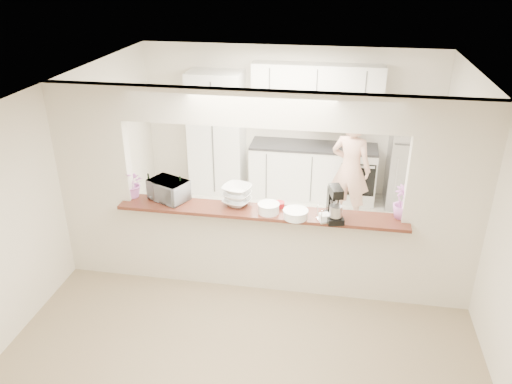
% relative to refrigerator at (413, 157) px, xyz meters
% --- Properties ---
extents(floor, '(6.00, 6.00, 0.00)m').
position_rel_refrigerator_xyz_m(floor, '(-2.05, -2.65, -0.85)').
color(floor, tan).
rests_on(floor, ground).
extents(tile_overlay, '(5.00, 2.90, 0.01)m').
position_rel_refrigerator_xyz_m(tile_overlay, '(-2.05, -1.10, -0.84)').
color(tile_overlay, beige).
rests_on(tile_overlay, floor).
extents(partition, '(5.00, 0.15, 2.50)m').
position_rel_refrigerator_xyz_m(partition, '(-2.05, -2.65, 0.63)').
color(partition, beige).
rests_on(partition, floor).
extents(bar_counter, '(3.40, 0.38, 1.09)m').
position_rel_refrigerator_xyz_m(bar_counter, '(-2.05, -2.65, -0.27)').
color(bar_counter, beige).
rests_on(bar_counter, floor).
extents(kitchen_cabinets, '(3.15, 0.62, 2.25)m').
position_rel_refrigerator_xyz_m(kitchen_cabinets, '(-2.24, 0.07, 0.12)').
color(kitchen_cabinets, white).
rests_on(kitchen_cabinets, floor).
extents(refrigerator, '(0.75, 0.70, 1.70)m').
position_rel_refrigerator_xyz_m(refrigerator, '(0.00, 0.00, 0.00)').
color(refrigerator, '#AEAEB3').
rests_on(refrigerator, floor).
extents(flower_left, '(0.32, 0.28, 0.35)m').
position_rel_refrigerator_xyz_m(flower_left, '(-3.65, -2.60, 0.42)').
color(flower_left, '#D570BA').
rests_on(flower_left, bar_counter).
extents(wine_bottle_a, '(0.06, 0.06, 0.32)m').
position_rel_refrigerator_xyz_m(wine_bottle_a, '(-3.45, -2.58, 0.36)').
color(wine_bottle_a, black).
rests_on(wine_bottle_a, bar_counter).
extents(wine_bottle_b, '(0.06, 0.06, 0.31)m').
position_rel_refrigerator_xyz_m(wine_bottle_b, '(-3.05, -2.58, 0.36)').
color(wine_bottle_b, black).
rests_on(wine_bottle_b, bar_counter).
extents(toaster_oven, '(0.55, 0.47, 0.25)m').
position_rel_refrigerator_xyz_m(toaster_oven, '(-3.20, -2.60, 0.37)').
color(toaster_oven, '#A7A8AC').
rests_on(toaster_oven, bar_counter).
extents(serving_bowls, '(0.41, 0.41, 0.24)m').
position_rel_refrigerator_xyz_m(serving_bowls, '(-2.35, -2.60, 0.36)').
color(serving_bowls, white).
rests_on(serving_bowls, bar_counter).
extents(plate_stack_a, '(0.25, 0.25, 0.12)m').
position_rel_refrigerator_xyz_m(plate_stack_a, '(-1.95, -2.74, 0.30)').
color(plate_stack_a, white).
rests_on(plate_stack_a, bar_counter).
extents(plate_stack_b, '(0.29, 0.29, 0.10)m').
position_rel_refrigerator_xyz_m(plate_stack_b, '(-1.63, -2.81, 0.29)').
color(plate_stack_b, white).
rests_on(plate_stack_b, bar_counter).
extents(red_bowl, '(0.13, 0.13, 0.06)m').
position_rel_refrigerator_xyz_m(red_bowl, '(-1.85, -2.57, 0.27)').
color(red_bowl, maroon).
rests_on(red_bowl, bar_counter).
extents(tan_bowl, '(0.15, 0.15, 0.07)m').
position_rel_refrigerator_xyz_m(tan_bowl, '(-2.00, -2.68, 0.27)').
color(tan_bowl, beige).
rests_on(tan_bowl, bar_counter).
extents(utensil_caddy, '(0.30, 0.25, 0.25)m').
position_rel_refrigerator_xyz_m(utensil_caddy, '(-1.25, -2.80, 0.34)').
color(utensil_caddy, silver).
rests_on(utensil_caddy, bar_counter).
extents(stand_mixer, '(0.24, 0.32, 0.42)m').
position_rel_refrigerator_xyz_m(stand_mixer, '(-1.20, -2.79, 0.43)').
color(stand_mixer, black).
rests_on(stand_mixer, bar_counter).
extents(flower_right, '(0.29, 0.29, 0.39)m').
position_rel_refrigerator_xyz_m(flower_right, '(-0.45, -2.60, 0.43)').
color(flower_right, '#C570D0').
rests_on(flower_right, bar_counter).
extents(person, '(0.72, 0.59, 1.70)m').
position_rel_refrigerator_xyz_m(person, '(-0.99, -0.70, 0.00)').
color(person, '#DCA78F').
rests_on(person, floor).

